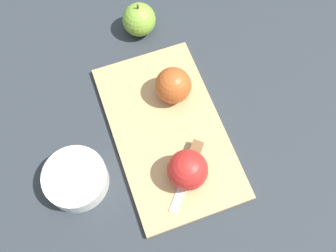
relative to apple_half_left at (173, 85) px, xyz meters
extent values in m
plane|color=#282D33|center=(0.07, -0.06, -0.06)|extent=(4.00, 4.00, 0.00)
cube|color=tan|center=(0.07, -0.06, -0.05)|extent=(0.46, 0.32, 0.01)
sphere|color=#AD4C1E|center=(0.00, 0.00, 0.00)|extent=(0.08, 0.08, 0.08)
cylinder|color=beige|center=(-0.01, 0.00, 0.00)|extent=(0.04, 0.07, 0.08)
sphere|color=red|center=(0.19, -0.08, 0.00)|extent=(0.09, 0.09, 0.09)
cylinder|color=beige|center=(0.19, -0.08, 0.00)|extent=(0.01, 0.08, 0.08)
cube|color=silver|center=(0.21, -0.11, -0.04)|extent=(0.07, 0.09, 0.00)
cube|color=brown|center=(0.16, -0.04, -0.03)|extent=(0.06, 0.07, 0.02)
sphere|color=olive|center=(-0.21, 0.03, -0.01)|extent=(0.08, 0.08, 0.08)
cylinder|color=#4C3319|center=(-0.21, 0.03, 0.03)|extent=(0.01, 0.01, 0.01)
cylinder|color=silver|center=(0.07, -0.28, -0.03)|extent=(0.14, 0.14, 0.05)
torus|color=silver|center=(0.07, -0.28, -0.01)|extent=(0.13, 0.13, 0.01)
camera|label=1|loc=(0.37, -0.24, 0.77)|focal=42.00mm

